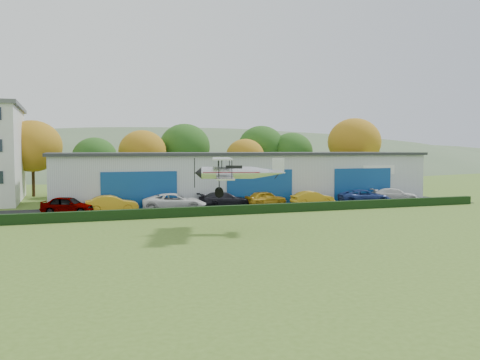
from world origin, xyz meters
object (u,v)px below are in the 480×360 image
object	(u,v)px
car_1	(112,204)
car_0	(68,205)
car_3	(224,200)
hangar	(240,176)
car_4	(266,198)
car_6	(364,197)
car_2	(175,202)
car_7	(395,195)
car_5	(313,198)
biplane	(235,172)

from	to	relation	value
car_1	car_0	bearing A→B (deg)	89.89
car_3	hangar	bearing A→B (deg)	-36.32
car_4	car_6	size ratio (longest dim) A/B	0.81
car_6	hangar	bearing A→B (deg)	63.61
car_0	car_2	size ratio (longest dim) A/B	0.79
car_2	car_3	xyz separation A→B (m)	(5.14, 1.28, -0.06)
car_2	car_6	distance (m)	19.63
car_1	car_4	xyz separation A→B (m)	(15.00, 0.58, -0.03)
hangar	car_3	bearing A→B (deg)	-120.99
car_7	car_5	bearing A→B (deg)	108.02
car_5	car_4	bearing A→B (deg)	71.65
car_4	car_7	distance (m)	14.51
car_5	car_6	xyz separation A→B (m)	(5.66, -0.59, 0.03)
hangar	car_7	xyz separation A→B (m)	(14.84, -7.77, -1.89)
car_5	car_6	world-z (taller)	car_6
car_2	car_7	xyz separation A→B (m)	(23.97, 0.15, -0.09)
car_3	car_6	size ratio (longest dim) A/B	0.96
car_2	car_5	bearing A→B (deg)	-78.41
car_0	car_5	size ratio (longest dim) A/B	1.06
hangar	car_5	size ratio (longest dim) A/B	9.46
car_6	car_2	bearing A→B (deg)	100.99
hangar	car_2	world-z (taller)	hangar
car_0	car_7	world-z (taller)	car_0
car_2	car_5	world-z (taller)	car_2
car_0	biplane	bearing A→B (deg)	-115.71
car_3	car_7	size ratio (longest dim) A/B	1.03
car_7	biplane	bearing A→B (deg)	134.77
car_4	car_7	world-z (taller)	car_4
car_4	car_5	size ratio (longest dim) A/B	0.99
car_0	car_7	xyz separation A→B (m)	(33.15, -0.75, -0.06)
car_5	car_7	world-z (taller)	car_7
car_2	car_4	distance (m)	9.61
car_2	car_7	world-z (taller)	car_2
car_1	car_6	world-z (taller)	car_1
car_1	car_7	bearing A→B (deg)	-89.31
car_0	car_5	distance (m)	23.16
car_0	biplane	xyz separation A→B (m)	(10.92, -12.78, 3.29)
car_0	car_3	size ratio (longest dim) A/B	0.89
car_0	car_1	distance (m)	3.70
hangar	car_7	distance (m)	16.86
hangar	car_6	size ratio (longest dim) A/B	7.68
hangar	car_0	world-z (taller)	hangar
car_5	car_7	bearing A→B (deg)	-88.18
hangar	car_2	distance (m)	12.22
car_3	biplane	xyz separation A→B (m)	(-3.40, -13.15, 3.33)
car_5	car_7	xyz separation A→B (m)	(10.01, 0.29, 0.00)
hangar	car_7	bearing A→B (deg)	-27.62
car_5	car_1	bearing A→B (deg)	87.46
car_5	car_7	distance (m)	10.02
car_2	car_6	size ratio (longest dim) A/B	1.09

